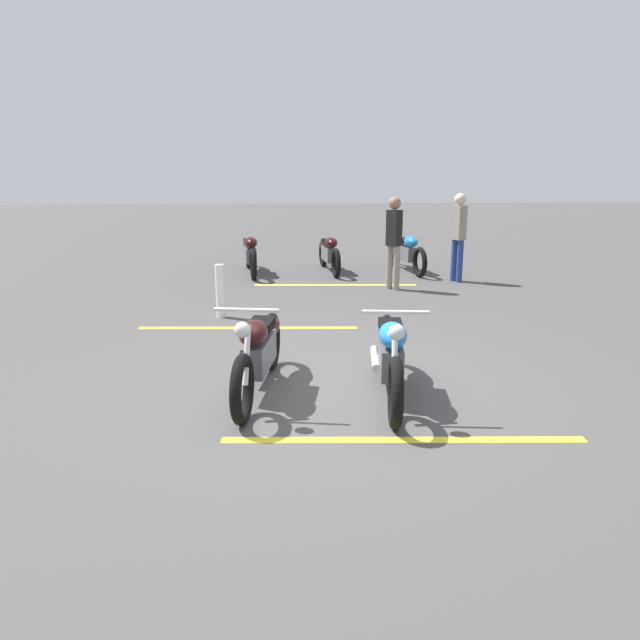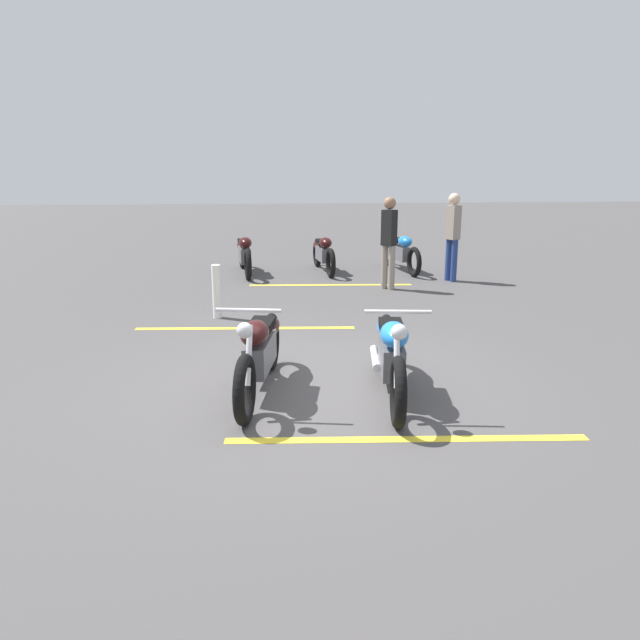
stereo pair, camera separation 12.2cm
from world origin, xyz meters
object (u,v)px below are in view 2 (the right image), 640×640
bystander_secondary (389,238)px  motorcycle_dark_foreground (260,350)px  bystander_near_row (453,233)px  motorcycle_bright_foreground (391,351)px  motorcycle_row_center (244,253)px  motorcycle_row_far_left (400,251)px  bollard_post (217,291)px  motorcycle_row_left (323,252)px

bystander_secondary → motorcycle_dark_foreground: bearing=23.5°
motorcycle_dark_foreground → bystander_secondary: 5.76m
bystander_near_row → bystander_secondary: 1.60m
motorcycle_bright_foreground → motorcycle_dark_foreground: size_ratio=1.00×
bystander_near_row → motorcycle_row_center: bearing=-40.9°
motorcycle_row_center → bystander_secondary: 3.42m
motorcycle_dark_foreground → bystander_secondary: size_ratio=1.28×
bystander_secondary → motorcycle_row_center: bearing=-76.7°
motorcycle_row_far_left → bystander_near_row: size_ratio=1.20×
motorcycle_dark_foreground → motorcycle_bright_foreground: bearing=92.1°
motorcycle_bright_foreground → bollard_post: size_ratio=2.67×
motorcycle_row_center → bollard_post: size_ratio=2.62×
motorcycle_row_far_left → bystander_secondary: 2.17m
bystander_near_row → motorcycle_row_left: bearing=-52.7°
motorcycle_row_center → bollard_post: 3.91m
motorcycle_row_center → motorcycle_row_left: bearing=86.9°
motorcycle_bright_foreground → motorcycle_row_left: 7.43m
motorcycle_row_center → bollard_post: bollard_post is taller
motorcycle_row_left → bystander_secondary: bystander_secondary is taller
motorcycle_dark_foreground → bystander_near_row: bearing=156.7°
motorcycle_bright_foreground → bollard_post: bearing=-142.2°
motorcycle_row_left → bystander_near_row: 2.88m
motorcycle_row_center → bystander_near_row: 4.42m
motorcycle_row_far_left → motorcycle_row_left: (0.04, 1.71, -0.01)m
motorcycle_row_far_left → bystander_secondary: size_ratio=1.22×
motorcycle_dark_foreground → bystander_secondary: (5.21, -2.40, 0.51)m
motorcycle_row_far_left → bystander_secondary: bystander_secondary is taller
motorcycle_row_far_left → motorcycle_row_center: motorcycle_row_center is taller
motorcycle_bright_foreground → bollard_post: motorcycle_bright_foreground is taller
motorcycle_row_far_left → bystander_near_row: bystander_near_row is taller
motorcycle_dark_foreground → bystander_near_row: bystander_near_row is taller
motorcycle_bright_foreground → motorcycle_row_center: size_ratio=1.02×
motorcycle_bright_foreground → bystander_secondary: bearing=176.1°
motorcycle_bright_foreground → bollard_post: 3.99m
motorcycle_dark_foreground → bollard_post: size_ratio=2.66×
motorcycle_bright_foreground → motorcycle_row_left: size_ratio=1.07×
motorcycle_row_left → bystander_near_row: size_ratio=1.18×
bystander_secondary → bollard_post: size_ratio=2.08×
bystander_near_row → bystander_secondary: bystander_near_row is taller
motorcycle_bright_foreground → bystander_near_row: size_ratio=1.26×
motorcycle_bright_foreground → motorcycle_row_far_left: bearing=174.1°
motorcycle_dark_foreground → bollard_post: (3.25, 0.68, -0.05)m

